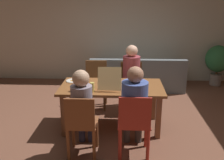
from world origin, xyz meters
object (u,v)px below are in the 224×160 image
person_1 (131,73)px  chair_3 (96,82)px  drinking_glass_2 (132,85)px  chair_2 (82,124)px  pizza_box_0 (110,84)px  potted_plant (218,61)px  drinking_glass_0 (92,87)px  person_0 (134,103)px  dining_table (112,92)px  couch (137,77)px  person_2 (83,104)px  drinking_glass_1 (75,88)px  drinking_glass_3 (84,86)px  chair_1 (131,84)px  chair_0 (134,124)px  plate_1 (74,81)px  plate_0 (133,81)px

person_1 → chair_3: (-0.69, 0.14, -0.24)m
drinking_glass_2 → chair_3: bearing=124.7°
chair_2 → pizza_box_0: 0.93m
chair_3 → potted_plant: potted_plant is taller
chair_2 → drinking_glass_0: chair_2 is taller
person_0 → chair_2: person_0 is taller
dining_table → couch: couch is taller
person_2 → potted_plant: bearing=47.0°
person_0 → drinking_glass_1: size_ratio=10.98×
dining_table → drinking_glass_0: bearing=-134.0°
drinking_glass_0 → potted_plant: 3.84m
person_1 → chair_2: size_ratio=1.41×
dining_table → person_0: person_0 is taller
person_0 → potted_plant: size_ratio=1.25×
person_0 → drinking_glass_2: (-0.02, 0.62, 0.05)m
drinking_glass_1 → couch: size_ratio=0.05×
drinking_glass_1 → drinking_glass_2: bearing=12.1°
drinking_glass_2 → drinking_glass_3: size_ratio=0.81×
drinking_glass_2 → couch: size_ratio=0.05×
dining_table → potted_plant: size_ratio=1.65×
drinking_glass_1 → drinking_glass_2: 0.88m
person_0 → drinking_glass_3: size_ratio=8.91×
chair_2 → person_0: bearing=13.4°
chair_1 → couch: chair_1 is taller
chair_1 → chair_3: size_ratio=0.97×
chair_0 → plate_1: (-1.00, 1.06, 0.25)m
plate_1 → drinking_glass_1: size_ratio=2.27×
drinking_glass_2 → dining_table: bearing=164.5°
chair_0 → chair_2: bearing=-176.6°
drinking_glass_3 → couch: drinking_glass_3 is taller
person_1 → drinking_glass_1: size_ratio=11.03×
chair_1 → person_1: person_1 is taller
person_1 → chair_3: person_1 is taller
drinking_glass_0 → couch: 2.49m
chair_0 → person_2: bearing=171.3°
chair_2 → drinking_glass_1: chair_2 is taller
person_0 → dining_table: bearing=115.4°
plate_0 → drinking_glass_1: bearing=-150.7°
chair_1 → drinking_glass_1: 1.49m
chair_3 → couch: (0.87, 1.12, -0.22)m
plate_0 → drinking_glass_3: bearing=-148.8°
dining_table → couch: (0.51, 2.01, -0.35)m
drinking_glass_2 → chair_0: bearing=-88.5°
chair_0 → chair_2: (-0.69, -0.04, -0.00)m
person_1 → potted_plant: person_1 is taller
plate_0 → drinking_glass_1: 1.03m
plate_1 → drinking_glass_0: drinking_glass_0 is taller
person_0 → drinking_glass_2: person_0 is taller
chair_1 → person_2: (-0.69, -1.61, 0.23)m
plate_1 → chair_0: bearing=-46.7°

